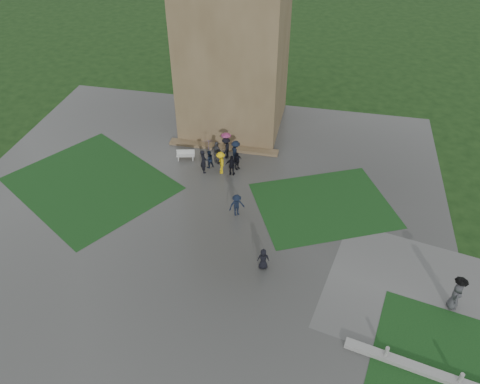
% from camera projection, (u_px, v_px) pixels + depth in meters
% --- Properties ---
extents(ground, '(120.00, 120.00, 0.00)m').
position_uv_depth(ground, '(185.00, 237.00, 30.07)').
color(ground, black).
extents(plaza, '(34.00, 34.00, 0.02)m').
position_uv_depth(plaza, '(194.00, 217.00, 31.60)').
color(plaza, '#363634').
rests_on(plaza, ground).
extents(lawn_inset_left, '(14.10, 13.46, 0.01)m').
position_uv_depth(lawn_inset_left, '(91.00, 183.00, 34.48)').
color(lawn_inset_left, '#113313').
rests_on(lawn_inset_left, plaza).
extents(lawn_inset_right, '(11.12, 10.15, 0.01)m').
position_uv_depth(lawn_inset_right, '(324.00, 205.00, 32.53)').
color(lawn_inset_right, '#113313').
rests_on(lawn_inset_right, plaza).
extents(tower, '(8.00, 8.00, 18.00)m').
position_uv_depth(tower, '(234.00, 20.00, 35.97)').
color(tower, brown).
rests_on(tower, ground).
extents(tower_plinth, '(9.00, 0.80, 0.22)m').
position_uv_depth(tower_plinth, '(223.00, 147.00, 38.12)').
color(tower_plinth, brown).
rests_on(tower_plinth, plaza).
extents(bench, '(1.48, 0.75, 0.82)m').
position_uv_depth(bench, '(186.00, 155.00, 36.69)').
color(bench, '#B6B6B1').
rests_on(bench, plaza).
extents(visitor_cluster, '(3.21, 3.32, 2.44)m').
position_uv_depth(visitor_cluster, '(223.00, 155.00, 35.63)').
color(visitor_cluster, black).
rests_on(visitor_cluster, plaza).
extents(pedestrian_mid, '(1.20, 1.03, 1.66)m').
position_uv_depth(pedestrian_mid, '(237.00, 205.00, 31.25)').
color(pedestrian_mid, black).
rests_on(pedestrian_mid, plaza).
extents(pedestrian_near, '(0.79, 0.61, 1.45)m').
position_uv_depth(pedestrian_near, '(263.00, 259.00, 27.54)').
color(pedestrian_near, black).
rests_on(pedestrian_near, plaza).
extents(pedestrian_path, '(0.68, 0.90, 2.25)m').
position_uv_depth(pedestrian_path, '(457.00, 293.00, 25.04)').
color(pedestrian_path, '#3A393E').
rests_on(pedestrian_path, path).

